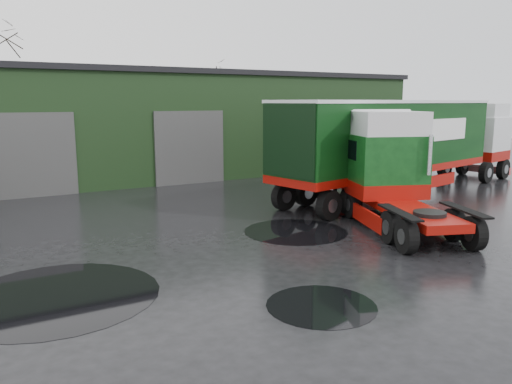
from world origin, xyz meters
TOP-DOWN VIEW (x-y plane):
  - ground at (0.00, 0.00)m, footprint 100.00×100.00m
  - warehouse at (2.00, 20.00)m, footprint 32.40×12.40m
  - hero_tractor at (4.50, 0.49)m, footprint 5.05×7.33m
  - lorry_right at (8.67, 5.62)m, footprint 17.80×6.57m
  - wash_bucket at (7.65, 2.88)m, footprint 0.44×0.44m
  - tree_back_a at (-6.00, 30.00)m, footprint 4.40×4.40m
  - tree_back_b at (10.00, 30.00)m, footprint 4.40×4.40m
  - puddle_0 at (-1.93, -3.20)m, footprint 2.49×2.49m
  - puddle_1 at (5.10, 3.97)m, footprint 2.91×2.91m
  - puddle_2 at (-7.00, 0.34)m, footprint 4.77×4.77m
  - puddle_4 at (1.23, 2.46)m, footprint 3.64×3.64m

SIDE VIEW (x-z plane):
  - ground at x=0.00m, z-range 0.00..0.00m
  - puddle_0 at x=-1.93m, z-range 0.00..0.01m
  - puddle_1 at x=5.10m, z-range 0.00..0.01m
  - puddle_2 at x=-7.00m, z-range 0.00..0.01m
  - puddle_4 at x=1.23m, z-range 0.00..0.01m
  - wash_bucket at x=7.65m, z-range 0.00..0.33m
  - hero_tractor at x=4.50m, z-range 0.00..4.19m
  - lorry_right at x=8.67m, z-range 0.00..4.61m
  - warehouse at x=2.00m, z-range 0.01..6.31m
  - tree_back_b at x=10.00m, z-range 0.00..7.50m
  - tree_back_a at x=-6.00m, z-range 0.00..9.50m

